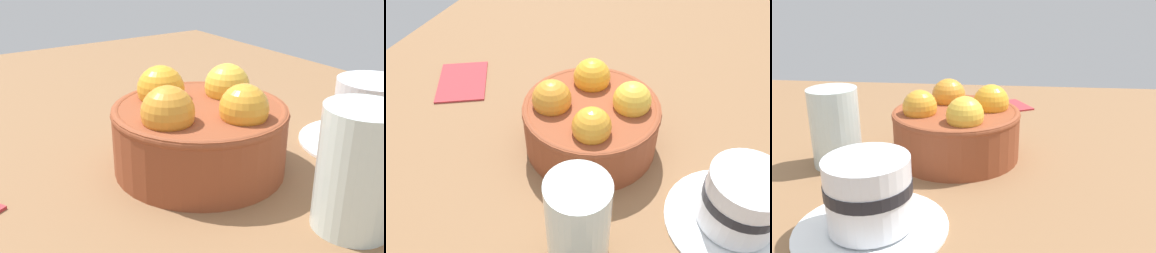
# 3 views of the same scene
# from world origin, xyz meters

# --- Properties ---
(ground_plane) EXTENTS (1.23, 0.84, 0.05)m
(ground_plane) POSITION_xyz_m (0.00, 0.00, -0.02)
(ground_plane) COLOR brown
(terracotta_bowl) EXTENTS (0.17, 0.17, 0.10)m
(terracotta_bowl) POSITION_xyz_m (-0.00, -0.00, 0.04)
(terracotta_bowl) COLOR brown
(terracotta_bowl) RESTS_ON ground_plane
(coffee_cup) EXTENTS (0.15, 0.15, 0.07)m
(coffee_cup) POSITION_xyz_m (0.06, 0.19, 0.03)
(coffee_cup) COLOR white
(coffee_cup) RESTS_ON ground_plane
(water_glass) EXTENTS (0.06, 0.06, 0.10)m
(water_glass) POSITION_xyz_m (0.15, 0.04, 0.05)
(water_glass) COLOR silver
(water_glass) RESTS_ON ground_plane
(folded_napkin) EXTENTS (0.13, 0.11, 0.01)m
(folded_napkin) POSITION_xyz_m (-0.06, -0.24, 0.00)
(folded_napkin) COLOR #B23338
(folded_napkin) RESTS_ON ground_plane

